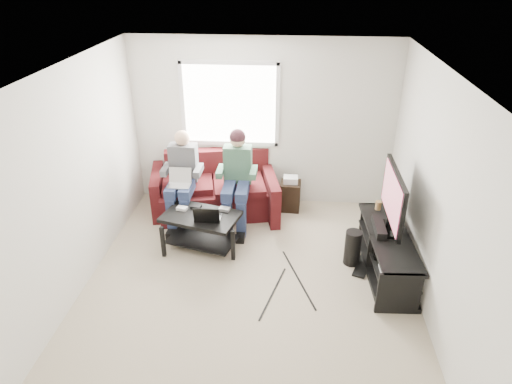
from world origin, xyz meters
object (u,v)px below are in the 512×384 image
Objects in this scene: coffee_table at (201,223)px; sofa at (214,191)px; tv_stand at (386,255)px; tv at (393,198)px; subwoofer at (353,248)px; end_table at (290,194)px.

sofa is at bearing 89.34° from coffee_table.
coffee_table is at bearing 172.00° from tv_stand.
sofa reaches higher than coffee_table.
tv reaches higher than subwoofer.
coffee_table is 2.52m from tv.
tv is (2.41, -1.25, 0.67)m from sofa.
tv is 0.86m from subwoofer.
subwoofer is at bearing 163.44° from tv_stand.
tv is at bearing -27.35° from sofa.
subwoofer is 1.61m from end_table.
tv is (-0.00, 0.10, 0.76)m from tv_stand.
subwoofer is 0.85× the size of end_table.
end_table is (-1.24, 1.40, -0.74)m from tv.
tv reaches higher than sofa.
coffee_table is 1.66m from end_table.
sofa is 2.77m from tv_stand.
tv reaches higher than coffee_table.
tv_stand is at bearing -29.16° from sofa.
coffee_table is 1.99× the size of end_table.
end_table is (-0.83, 1.37, 0.02)m from subwoofer.
subwoofer is at bearing -6.20° from coffee_table.
tv_stand is at bearing -88.53° from tv.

